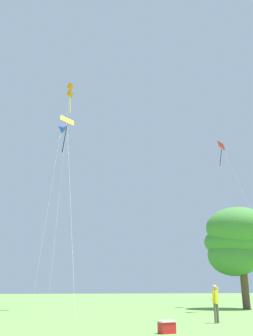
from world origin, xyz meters
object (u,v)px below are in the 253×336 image
kite_orange_box (70,92)px  tree_right_cluster (236,240)px  kite_blue_delta (61,128)px  kite_red_high (224,155)px  kite_yellow_diamond (67,130)px  picnic_cooler (167,327)px  person_in_blue_jacket (215,300)px

kite_orange_box → tree_right_cluster: bearing=-64.7°
kite_blue_delta → kite_red_high: kite_blue_delta is taller
kite_yellow_diamond → tree_right_cluster: size_ratio=1.91×
picnic_cooler → kite_yellow_diamond: bearing=89.1°
kite_blue_delta → tree_right_cluster: 25.65m
person_in_blue_jacket → tree_right_cluster: (10.67, 10.43, 4.58)m
kite_red_high → person_in_blue_jacket: size_ratio=9.09×
kite_red_high → person_in_blue_jacket: bearing=-134.0°
kite_blue_delta → kite_red_high: (12.52, -15.47, -6.80)m
kite_red_high → kite_yellow_diamond: 15.64m
kite_yellow_diamond → person_in_blue_jacket: bearing=-72.6°
kite_red_high → person_in_blue_jacket: (-11.45, -11.84, -13.14)m
kite_blue_delta → picnic_cooler: size_ratio=36.12×
person_in_blue_jacket → picnic_cooler: (-4.40, -2.82, -0.81)m
kite_red_high → kite_orange_box: bearing=118.7°
kite_blue_delta → kite_yellow_diamond: size_ratio=1.35×
kite_red_high → kite_yellow_diamond: bearing=175.0°
kite_red_high → tree_right_cluster: (-0.78, -1.41, -8.56)m
kite_yellow_diamond → tree_right_cluster: (14.80, -2.76, -8.81)m
kite_red_high → tree_right_cluster: 8.71m
kite_yellow_diamond → tree_right_cluster: kite_yellow_diamond is taller
kite_blue_delta → picnic_cooler: (-3.32, -30.12, -20.74)m
person_in_blue_jacket → tree_right_cluster: 15.61m
kite_yellow_diamond → picnic_cooler: size_ratio=26.72×
kite_orange_box → kite_yellow_diamond: kite_orange_box is taller
tree_right_cluster → picnic_cooler: bearing=-138.7°
kite_yellow_diamond → kite_blue_delta: bearing=77.8°
kite_orange_box → kite_yellow_diamond: (-5.01, -17.97, -14.27)m
kite_orange_box → kite_blue_delta: 8.86m
kite_orange_box → kite_blue_delta: bearing=-116.9°
person_in_blue_jacket → picnic_cooler: bearing=-147.4°
kite_blue_delta → tree_right_cluster: bearing=-55.2°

